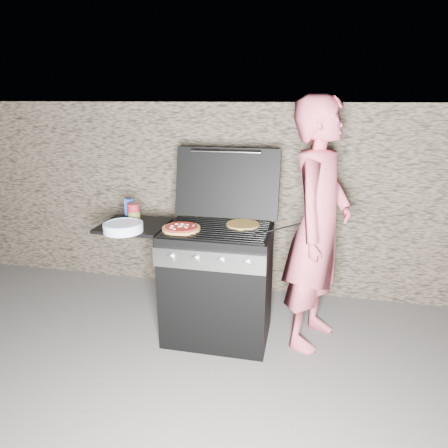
% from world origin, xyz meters
% --- Properties ---
extents(ground, '(50.00, 50.00, 0.00)m').
position_xyz_m(ground, '(0.00, 0.00, 0.00)').
color(ground, '#5C5854').
extents(stone_wall, '(8.00, 0.35, 1.80)m').
position_xyz_m(stone_wall, '(0.00, 1.05, 0.90)').
color(stone_wall, '#786852').
rests_on(stone_wall, ground).
extents(gas_grill, '(1.34, 0.79, 0.91)m').
position_xyz_m(gas_grill, '(-0.25, 0.00, 0.46)').
color(gas_grill, black).
rests_on(gas_grill, ground).
extents(pizza_topped, '(0.29, 0.29, 0.03)m').
position_xyz_m(pizza_topped, '(-0.25, -0.08, 0.93)').
color(pizza_topped, tan).
rests_on(pizza_topped, gas_grill).
extents(pizza_plain, '(0.33, 0.33, 0.01)m').
position_xyz_m(pizza_plain, '(0.17, 0.12, 0.92)').
color(pizza_plain, gold).
rests_on(pizza_plain, gas_grill).
extents(sauce_jar, '(0.10, 0.10, 0.14)m').
position_xyz_m(sauce_jar, '(-0.69, 0.07, 0.97)').
color(sauce_jar, maroon).
rests_on(sauce_jar, gas_grill).
extents(blue_carton, '(0.07, 0.05, 0.14)m').
position_xyz_m(blue_carton, '(-0.80, 0.22, 0.97)').
color(blue_carton, '#2B4CB3').
rests_on(blue_carton, gas_grill).
extents(plate_stack, '(0.36, 0.36, 0.07)m').
position_xyz_m(plate_stack, '(-0.66, -0.19, 0.94)').
color(plate_stack, white).
rests_on(plate_stack, gas_grill).
extents(person, '(0.65, 0.79, 1.87)m').
position_xyz_m(person, '(0.73, 0.12, 0.93)').
color(person, '#C64F5F').
rests_on(person, ground).
extents(tongs, '(0.44, 0.21, 0.10)m').
position_xyz_m(tongs, '(0.50, 0.00, 0.96)').
color(tongs, black).
rests_on(tongs, gas_grill).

